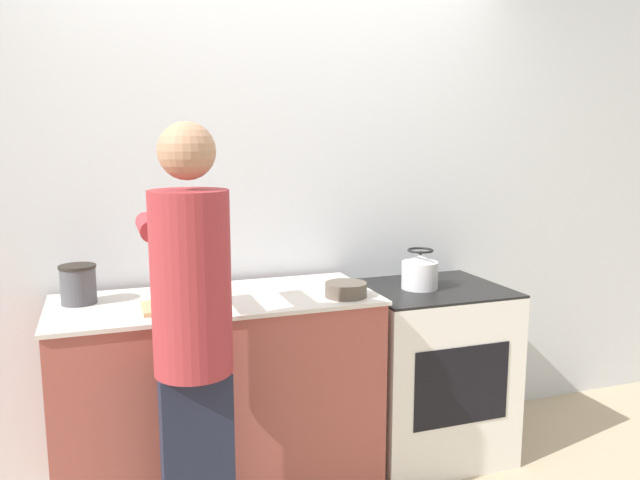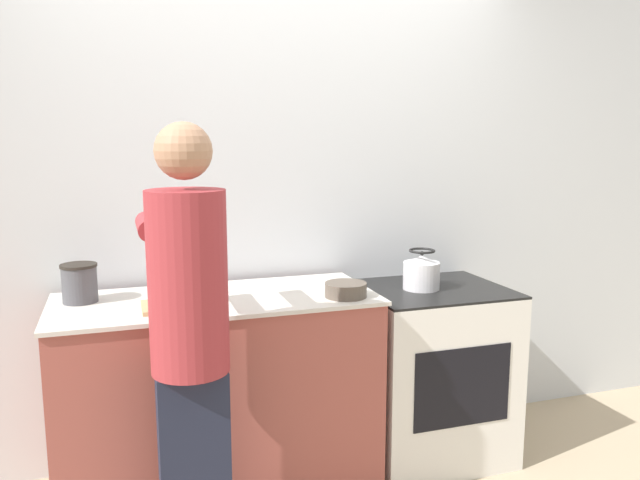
{
  "view_description": "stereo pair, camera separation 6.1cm",
  "coord_description": "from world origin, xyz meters",
  "px_view_note": "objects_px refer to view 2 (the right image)",
  "views": [
    {
      "loc": [
        -0.83,
        -2.38,
        1.63
      ],
      "look_at": [
        0.08,
        0.21,
        1.17
      ],
      "focal_mm": 35.0,
      "sensor_mm": 36.0,
      "label": 1
    },
    {
      "loc": [
        -0.77,
        -2.4,
        1.63
      ],
      "look_at": [
        0.08,
        0.21,
        1.17
      ],
      "focal_mm": 35.0,
      "sensor_mm": 36.0,
      "label": 2
    }
  ],
  "objects_px": {
    "kettle": "(421,272)",
    "person": "(190,333)",
    "bowl_prep": "(346,290)",
    "cutting_board": "(182,305)",
    "knife": "(191,303)",
    "canister_jar": "(80,283)",
    "oven": "(431,372)"
  },
  "relations": [
    {
      "from": "oven",
      "to": "canister_jar",
      "type": "relative_size",
      "value": 5.27
    },
    {
      "from": "knife",
      "to": "kettle",
      "type": "bearing_deg",
      "value": 13.12
    },
    {
      "from": "cutting_board",
      "to": "canister_jar",
      "type": "distance_m",
      "value": 0.47
    },
    {
      "from": "person",
      "to": "canister_jar",
      "type": "height_order",
      "value": "person"
    },
    {
      "from": "person",
      "to": "cutting_board",
      "type": "distance_m",
      "value": 0.38
    },
    {
      "from": "bowl_prep",
      "to": "canister_jar",
      "type": "bearing_deg",
      "value": 166.3
    },
    {
      "from": "oven",
      "to": "canister_jar",
      "type": "height_order",
      "value": "canister_jar"
    },
    {
      "from": "cutting_board",
      "to": "person",
      "type": "bearing_deg",
      "value": -91.59
    },
    {
      "from": "bowl_prep",
      "to": "person",
      "type": "bearing_deg",
      "value": -155.58
    },
    {
      "from": "oven",
      "to": "canister_jar",
      "type": "xyz_separation_m",
      "value": [
        -1.66,
        0.1,
        0.57
      ]
    },
    {
      "from": "person",
      "to": "bowl_prep",
      "type": "distance_m",
      "value": 0.8
    },
    {
      "from": "kettle",
      "to": "person",
      "type": "bearing_deg",
      "value": -157.1
    },
    {
      "from": "person",
      "to": "knife",
      "type": "height_order",
      "value": "person"
    },
    {
      "from": "oven",
      "to": "kettle",
      "type": "xyz_separation_m",
      "value": [
        -0.07,
        -0.0,
        0.52
      ]
    },
    {
      "from": "cutting_board",
      "to": "knife",
      "type": "bearing_deg",
      "value": -39.39
    },
    {
      "from": "person",
      "to": "canister_jar",
      "type": "xyz_separation_m",
      "value": [
        -0.4,
        0.6,
        0.08
      ]
    },
    {
      "from": "person",
      "to": "bowl_prep",
      "type": "bearing_deg",
      "value": 24.42
    },
    {
      "from": "person",
      "to": "kettle",
      "type": "xyz_separation_m",
      "value": [
        1.19,
        0.5,
        0.04
      ]
    },
    {
      "from": "oven",
      "to": "person",
      "type": "bearing_deg",
      "value": -158.23
    },
    {
      "from": "kettle",
      "to": "canister_jar",
      "type": "height_order",
      "value": "canister_jar"
    },
    {
      "from": "person",
      "to": "knife",
      "type": "xyz_separation_m",
      "value": [
        0.05,
        0.35,
        0.02
      ]
    },
    {
      "from": "cutting_board",
      "to": "canister_jar",
      "type": "relative_size",
      "value": 1.93
    },
    {
      "from": "oven",
      "to": "knife",
      "type": "bearing_deg",
      "value": -173.02
    },
    {
      "from": "cutting_board",
      "to": "oven",
      "type": "bearing_deg",
      "value": 5.43
    },
    {
      "from": "cutting_board",
      "to": "bowl_prep",
      "type": "xyz_separation_m",
      "value": [
        0.71,
        -0.05,
        0.02
      ]
    },
    {
      "from": "oven",
      "to": "bowl_prep",
      "type": "relative_size",
      "value": 4.71
    },
    {
      "from": "bowl_prep",
      "to": "cutting_board",
      "type": "bearing_deg",
      "value": 175.6
    },
    {
      "from": "canister_jar",
      "to": "kettle",
      "type": "bearing_deg",
      "value": -3.61
    },
    {
      "from": "cutting_board",
      "to": "bowl_prep",
      "type": "bearing_deg",
      "value": -4.4
    },
    {
      "from": "person",
      "to": "cutting_board",
      "type": "bearing_deg",
      "value": 88.41
    },
    {
      "from": "cutting_board",
      "to": "kettle",
      "type": "distance_m",
      "value": 1.19
    },
    {
      "from": "knife",
      "to": "canister_jar",
      "type": "distance_m",
      "value": 0.51
    }
  ]
}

